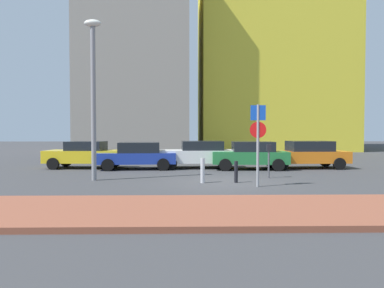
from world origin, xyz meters
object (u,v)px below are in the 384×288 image
at_px(traffic_bollard_mid, 236,172).
at_px(parked_car_yellow, 86,154).
at_px(parking_meter, 269,156).
at_px(parking_sign_post, 258,135).
at_px(traffic_bollard_near, 203,170).
at_px(parked_car_orange, 306,154).
at_px(parked_car_green, 250,155).
at_px(street_lamp, 93,86).
at_px(parked_car_white, 198,154).
at_px(parked_car_blue, 137,155).

bearing_deg(traffic_bollard_mid, parked_car_yellow, 142.14).
height_order(parked_car_yellow, parking_meter, parked_car_yellow).
relative_size(parking_sign_post, traffic_bollard_near, 3.06).
relative_size(parked_car_yellow, parked_car_orange, 0.95).
bearing_deg(parking_meter, parked_car_green, 92.12).
xyz_separation_m(street_lamp, traffic_bollard_mid, (5.82, -0.79, -3.50)).
bearing_deg(traffic_bollard_mid, parked_car_white, 102.43).
bearing_deg(parked_car_orange, parking_meter, -126.21).
xyz_separation_m(parked_car_orange, traffic_bollard_mid, (-4.69, -5.57, -0.35)).
relative_size(parked_car_white, traffic_bollard_near, 4.45).
xyz_separation_m(parked_car_yellow, street_lamp, (1.73, -5.08, 3.16)).
xyz_separation_m(parked_car_white, traffic_bollard_mid, (1.28, -5.82, -0.36)).
height_order(parked_car_white, parking_sign_post, parking_sign_post).
height_order(parked_car_blue, parking_meter, parking_meter).
distance_m(parking_meter, traffic_bollard_mid, 2.20).
bearing_deg(parked_car_orange, traffic_bollard_mid, -130.10).
xyz_separation_m(parked_car_white, parking_meter, (2.91, -4.43, 0.16)).
bearing_deg(street_lamp, parked_car_green, 30.45).
height_order(parked_car_white, parking_meter, parked_car_white).
height_order(parking_sign_post, parking_meter, parking_sign_post).
xyz_separation_m(parked_car_white, parked_car_orange, (5.97, -0.25, -0.01)).
xyz_separation_m(parked_car_yellow, parking_meter, (9.18, -4.48, 0.18)).
bearing_deg(parked_car_orange, parked_car_yellow, 178.57).
distance_m(parked_car_green, parking_meter, 3.71).
bearing_deg(parking_sign_post, traffic_bollard_mid, 121.52).
height_order(parked_car_green, traffic_bollard_mid, parked_car_green).
bearing_deg(parked_car_white, traffic_bollard_mid, -77.57).
relative_size(parked_car_yellow, parked_car_white, 0.99).
bearing_deg(parked_car_white, parked_car_blue, -170.84).
height_order(parked_car_white, parked_car_orange, parked_car_orange).
distance_m(parked_car_yellow, parked_car_orange, 12.24).
distance_m(parked_car_white, parking_meter, 5.30).
relative_size(parking_meter, traffic_bollard_near, 1.49).
distance_m(parked_car_orange, traffic_bollard_mid, 7.29).
distance_m(street_lamp, traffic_bollard_mid, 6.84).
xyz_separation_m(street_lamp, traffic_bollard_near, (4.49, -0.83, -3.43)).
bearing_deg(parked_car_yellow, parked_car_blue, -11.34).
relative_size(parked_car_white, traffic_bollard_mid, 5.10).
xyz_separation_m(traffic_bollard_near, traffic_bollard_mid, (1.34, 0.05, -0.06)).
relative_size(traffic_bollard_near, traffic_bollard_mid, 1.15).
relative_size(parked_car_yellow, parking_sign_post, 1.44).
height_order(parked_car_yellow, street_lamp, street_lamp).
bearing_deg(parked_car_orange, parked_car_green, -171.48).
bearing_deg(street_lamp, parking_meter, 4.61).
bearing_deg(traffic_bollard_near, parking_sign_post, -27.07).
height_order(parked_car_blue, parked_car_white, parked_car_white).
xyz_separation_m(parked_car_yellow, parking_sign_post, (8.20, -6.93, 1.14)).
height_order(parked_car_green, traffic_bollard_near, parked_car_green).
distance_m(parked_car_orange, parking_sign_post, 7.84).
bearing_deg(parking_meter, street_lamp, -175.39).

